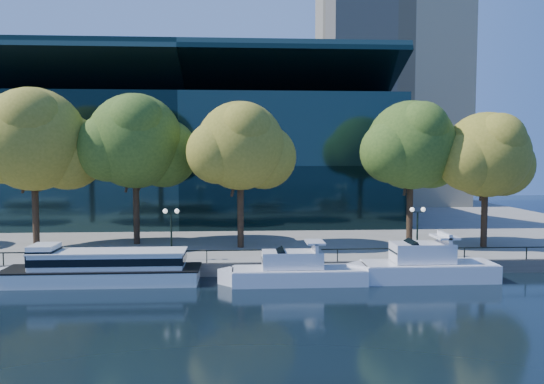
{
  "coord_description": "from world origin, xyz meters",
  "views": [
    {
      "loc": [
        2.57,
        -36.63,
        9.2
      ],
      "look_at": [
        5.24,
        8.0,
        6.05
      ],
      "focal_mm": 35.0,
      "sensor_mm": 36.0,
      "label": 1
    }
  ],
  "objects": [
    {
      "name": "tree_4",
      "position": [
        17.99,
        10.03,
        9.88
      ],
      "size": [
        9.92,
        8.13,
        13.02
      ],
      "color": "black",
      "rests_on": "promenade"
    },
    {
      "name": "promenade",
      "position": [
        0.0,
        36.38,
        0.5
      ],
      "size": [
        90.0,
        67.08,
        1.0
      ],
      "color": "slate",
      "rests_on": "ground"
    },
    {
      "name": "ground",
      "position": [
        0.0,
        0.0,
        0.0
      ],
      "size": [
        160.0,
        160.0,
        0.0
      ],
      "primitive_type": "plane",
      "color": "black",
      "rests_on": "ground"
    },
    {
      "name": "tour_boat",
      "position": [
        -7.63,
        1.38,
        1.22
      ],
      "size": [
        15.06,
        3.36,
        2.86
      ],
      "color": "white",
      "rests_on": "ground"
    },
    {
      "name": "lamp_1",
      "position": [
        -2.8,
        4.5,
        3.98
      ],
      "size": [
        1.26,
        0.36,
        4.03
      ],
      "color": "black",
      "rests_on": "promenade"
    },
    {
      "name": "cruiser_far",
      "position": [
        15.83,
        0.88,
        1.12
      ],
      "size": [
        10.85,
        3.01,
        3.54
      ],
      "color": "silver",
      "rests_on": "ground"
    },
    {
      "name": "tree_5",
      "position": [
        24.39,
        8.95,
        9.03
      ],
      "size": [
        9.41,
        7.71,
        11.96
      ],
      "color": "black",
      "rests_on": "promenade"
    },
    {
      "name": "tree_1",
      "position": [
        -15.33,
        10.99,
        10.35
      ],
      "size": [
        11.32,
        9.28,
        14.07
      ],
      "color": "black",
      "rests_on": "promenade"
    },
    {
      "name": "lamp_2",
      "position": [
        16.65,
        4.5,
        3.98
      ],
      "size": [
        1.26,
        0.36,
        4.03
      ],
      "color": "black",
      "rests_on": "promenade"
    },
    {
      "name": "office_tower",
      "position": [
        28.0,
        55.0,
        33.02
      ],
      "size": [
        22.5,
        22.5,
        65.9
      ],
      "color": "gray",
      "rests_on": "ground"
    },
    {
      "name": "railing",
      "position": [
        0.0,
        3.25,
        1.94
      ],
      "size": [
        88.2,
        0.08,
        0.99
      ],
      "color": "black",
      "rests_on": "promenade"
    },
    {
      "name": "convention_building",
      "position": [
        -4.0,
        31.79,
        8.51
      ],
      "size": [
        50.0,
        24.57,
        21.43
      ],
      "color": "black",
      "rests_on": "ground"
    },
    {
      "name": "tree_3",
      "position": [
        2.73,
        9.93,
        9.81
      ],
      "size": [
        9.73,
        7.98,
        12.88
      ],
      "color": "black",
      "rests_on": "promenade"
    },
    {
      "name": "tree_2",
      "position": [
        -6.82,
        12.38,
        10.26
      ],
      "size": [
        10.79,
        8.85,
        13.77
      ],
      "color": "black",
      "rests_on": "promenade"
    },
    {
      "name": "cruiser_near",
      "position": [
        6.29,
        0.49,
        0.95
      ],
      "size": [
        10.55,
        2.72,
        3.06
      ],
      "color": "silver",
      "rests_on": "ground"
    }
  ]
}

